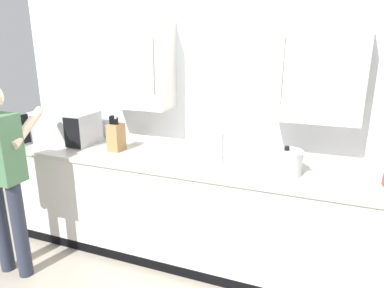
{
  "coord_description": "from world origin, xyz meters",
  "views": [
    {
      "loc": [
        0.82,
        -1.83,
        1.84
      ],
      "look_at": [
        -0.15,
        0.65,
        1.06
      ],
      "focal_mm": 32.22,
      "sensor_mm": 36.0,
      "label": 1
    }
  ],
  "objects_px": {
    "microwave_oven": "(62,127)",
    "knife_block": "(116,137)",
    "stock_pot": "(286,162)",
    "thermos_flask": "(218,148)",
    "person_figure": "(1,166)"
  },
  "relations": [
    {
      "from": "stock_pot",
      "to": "knife_block",
      "type": "xyz_separation_m",
      "value": [
        -1.49,
        0.04,
        0.03
      ]
    },
    {
      "from": "thermos_flask",
      "to": "stock_pot",
      "type": "height_order",
      "value": "thermos_flask"
    },
    {
      "from": "thermos_flask",
      "to": "person_figure",
      "type": "xyz_separation_m",
      "value": [
        -1.51,
        -0.75,
        -0.1
      ]
    },
    {
      "from": "thermos_flask",
      "to": "knife_block",
      "type": "bearing_deg",
      "value": -179.68
    },
    {
      "from": "thermos_flask",
      "to": "stock_pot",
      "type": "bearing_deg",
      "value": -4.49
    },
    {
      "from": "knife_block",
      "to": "person_figure",
      "type": "relative_size",
      "value": 0.21
    },
    {
      "from": "thermos_flask",
      "to": "microwave_oven",
      "type": "bearing_deg",
      "value": 178.64
    },
    {
      "from": "stock_pot",
      "to": "microwave_oven",
      "type": "bearing_deg",
      "value": 177.85
    },
    {
      "from": "stock_pot",
      "to": "knife_block",
      "type": "bearing_deg",
      "value": 178.59
    },
    {
      "from": "microwave_oven",
      "to": "stock_pot",
      "type": "relative_size",
      "value": 2.27
    },
    {
      "from": "microwave_oven",
      "to": "person_figure",
      "type": "distance_m",
      "value": 0.8
    },
    {
      "from": "thermos_flask",
      "to": "person_figure",
      "type": "relative_size",
      "value": 0.16
    },
    {
      "from": "knife_block",
      "to": "person_figure",
      "type": "xyz_separation_m",
      "value": [
        -0.55,
        -0.75,
        -0.1
      ]
    },
    {
      "from": "knife_block",
      "to": "person_figure",
      "type": "bearing_deg",
      "value": -126.43
    },
    {
      "from": "microwave_oven",
      "to": "knife_block",
      "type": "height_order",
      "value": "knife_block"
    }
  ]
}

